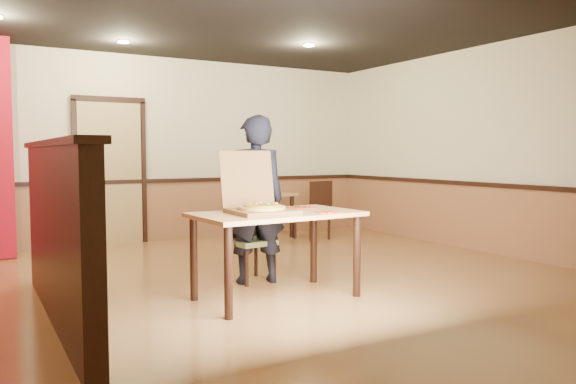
# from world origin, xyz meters

# --- Properties ---
(floor) EXTENTS (7.00, 7.00, 0.00)m
(floor) POSITION_xyz_m (0.00, 0.00, 0.00)
(floor) COLOR #A87341
(floor) RESTS_ON ground
(ceiling) EXTENTS (7.00, 7.00, 0.00)m
(ceiling) POSITION_xyz_m (0.00, 0.00, 2.80)
(ceiling) COLOR black
(ceiling) RESTS_ON wall_back
(wall_back) EXTENTS (7.00, 0.00, 7.00)m
(wall_back) POSITION_xyz_m (0.00, 3.50, 1.40)
(wall_back) COLOR beige
(wall_back) RESTS_ON floor
(wall_right) EXTENTS (0.00, 7.00, 7.00)m
(wall_right) POSITION_xyz_m (3.50, 0.00, 1.40)
(wall_right) COLOR beige
(wall_right) RESTS_ON floor
(wainscot_back) EXTENTS (7.00, 0.04, 0.90)m
(wainscot_back) POSITION_xyz_m (0.00, 3.47, 0.45)
(wainscot_back) COLOR #975F3C
(wainscot_back) RESTS_ON floor
(chair_rail_back) EXTENTS (7.00, 0.06, 0.06)m
(chair_rail_back) POSITION_xyz_m (0.00, 3.45, 0.92)
(chair_rail_back) COLOR black
(chair_rail_back) RESTS_ON wall_back
(wainscot_right) EXTENTS (0.04, 7.00, 0.90)m
(wainscot_right) POSITION_xyz_m (3.47, 0.00, 0.45)
(wainscot_right) COLOR #975F3C
(wainscot_right) RESTS_ON floor
(chair_rail_right) EXTENTS (0.06, 7.00, 0.06)m
(chair_rail_right) POSITION_xyz_m (3.45, 0.00, 0.92)
(chair_rail_right) COLOR black
(chair_rail_right) RESTS_ON wall_right
(back_door) EXTENTS (0.90, 0.06, 2.10)m
(back_door) POSITION_xyz_m (-0.80, 3.46, 1.05)
(back_door) COLOR tan
(back_door) RESTS_ON wall_back
(booth_partition) EXTENTS (0.20, 3.10, 1.44)m
(booth_partition) POSITION_xyz_m (-2.00, -0.20, 0.74)
(booth_partition) COLOR black
(booth_partition) RESTS_ON floor
(spot_b) EXTENTS (0.14, 0.14, 0.02)m
(spot_b) POSITION_xyz_m (-0.80, 2.50, 2.78)
(spot_b) COLOR beige
(spot_b) RESTS_ON ceiling
(spot_c) EXTENTS (0.14, 0.14, 0.02)m
(spot_c) POSITION_xyz_m (1.40, 1.50, 2.78)
(spot_c) COLOR beige
(spot_c) RESTS_ON ceiling
(main_table) EXTENTS (1.55, 0.94, 0.80)m
(main_table) POSITION_xyz_m (-0.15, -0.45, 0.69)
(main_table) COLOR tan
(main_table) RESTS_ON floor
(diner_chair) EXTENTS (0.47, 0.47, 0.84)m
(diner_chair) POSITION_xyz_m (-0.05, 0.36, 0.46)
(diner_chair) COLOR olive
(diner_chair) RESTS_ON floor
(side_chair_left) EXTENTS (0.58, 0.58, 0.84)m
(side_chair_left) POSITION_xyz_m (1.10, 2.38, 0.46)
(side_chair_left) COLOR olive
(side_chair_left) RESTS_ON floor
(side_chair_right) EXTENTS (0.52, 0.52, 0.92)m
(side_chair_right) POSITION_xyz_m (2.05, 2.36, 0.50)
(side_chair_right) COLOR olive
(side_chair_right) RESTS_ON floor
(side_table) EXTENTS (0.74, 0.74, 0.70)m
(side_table) POSITION_xyz_m (1.59, 2.97, 0.53)
(side_table) COLOR tan
(side_table) RESTS_ON floor
(diner) EXTENTS (0.71, 0.55, 1.73)m
(diner) POSITION_xyz_m (-0.04, 0.22, 0.87)
(diner) COLOR black
(diner) RESTS_ON floor
(pizza_box) EXTENTS (0.54, 0.63, 0.56)m
(pizza_box) POSITION_xyz_m (-0.33, -0.45, 0.88)
(pizza_box) COLOR brown
(pizza_box) RESTS_ON main_table
(pizza) EXTENTS (0.53, 0.53, 0.03)m
(pizza) POSITION_xyz_m (-0.33, -0.51, 0.86)
(pizza) COLOR gold
(pizza) RESTS_ON pizza_box
(napkin_near) EXTENTS (0.25, 0.25, 0.01)m
(napkin_near) POSITION_xyz_m (0.24, -0.71, 0.81)
(napkin_near) COLOR red
(napkin_near) RESTS_ON main_table
(napkin_far) EXTENTS (0.25, 0.25, 0.01)m
(napkin_far) POSITION_xyz_m (0.25, -0.21, 0.81)
(napkin_far) COLOR red
(napkin_far) RESTS_ON main_table
(condiment) EXTENTS (0.07, 0.07, 0.17)m
(condiment) POSITION_xyz_m (1.70, 3.08, 0.79)
(condiment) COLOR maroon
(condiment) RESTS_ON side_table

